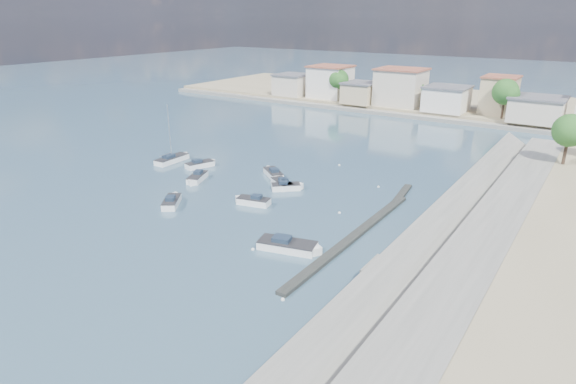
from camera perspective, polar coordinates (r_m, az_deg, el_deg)
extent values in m
plane|color=#2E465D|center=(77.81, 13.12, 3.95)|extent=(400.00, 400.00, 0.00)
cube|color=slate|center=(48.31, 21.84, -6.13)|extent=(5.00, 90.00, 1.80)
cube|color=slate|center=(49.18, 16.93, -5.04)|extent=(4.17, 90.00, 2.86)
cube|color=slate|center=(41.80, 12.79, -10.13)|extent=(5.31, 3.50, 1.94)
cube|color=black|center=(49.20, 7.81, -5.22)|extent=(1.00, 26.00, 0.35)
cube|color=black|center=(61.33, 13.26, -0.35)|extent=(2.00, 8.05, 0.30)
cube|color=gray|center=(126.60, 21.96, 9.54)|extent=(160.00, 40.00, 1.40)
cube|color=slate|center=(106.53, 19.34, 7.91)|extent=(160.00, 2.50, 0.80)
cube|color=beige|center=(128.38, 0.58, 12.56)|extent=(8.00, 8.00, 5.00)
cube|color=#595960|center=(128.04, 0.58, 13.74)|extent=(8.48, 8.48, 0.35)
cube|color=white|center=(124.77, 5.03, 12.84)|extent=(9.00, 9.00, 7.50)
cube|color=#99513D|center=(124.32, 5.09, 14.63)|extent=(9.54, 9.54, 0.35)
cube|color=tan|center=(117.80, 8.61, 11.51)|extent=(7.00, 8.00, 4.50)
cube|color=#595960|center=(117.46, 8.67, 12.68)|extent=(7.42, 8.48, 0.35)
cube|color=beige|center=(115.86, 13.19, 11.95)|extent=(10.00, 9.00, 8.00)
cube|color=#99513D|center=(115.36, 13.36, 13.99)|extent=(10.60, 9.54, 0.35)
cube|color=white|center=(111.70, 18.26, 10.39)|extent=(8.50, 8.50, 5.00)
cube|color=#595960|center=(111.32, 18.41, 11.75)|extent=(9.01, 9.01, 0.35)
cube|color=tan|center=(112.16, 23.73, 10.40)|extent=(6.50, 7.50, 7.50)
cube|color=#99513D|center=(111.67, 24.02, 12.37)|extent=(6.89, 7.95, 0.35)
cube|color=beige|center=(107.31, 27.38, 8.65)|extent=(9.50, 9.00, 4.50)
cube|color=#595960|center=(106.94, 27.59, 9.91)|extent=(10.07, 9.54, 0.35)
cylinder|color=#38281E|center=(120.55, 5.98, 11.55)|extent=(0.44, 0.44, 3.38)
sphere|color=#204617|center=(120.10, 6.04, 13.13)|extent=(4.80, 4.80, 4.80)
sphere|color=#204617|center=(119.18, 6.29, 12.95)|extent=(3.60, 3.60, 3.60)
sphere|color=#204617|center=(120.82, 5.83, 13.25)|extent=(3.30, 3.30, 3.30)
cylinder|color=#38281E|center=(116.13, 14.67, 10.57)|extent=(0.44, 0.44, 2.93)
sphere|color=#204617|center=(115.71, 14.80, 11.98)|extent=(4.16, 4.16, 4.16)
sphere|color=#204617|center=(115.00, 15.07, 11.81)|extent=(3.12, 3.12, 3.12)
sphere|color=#204617|center=(116.28, 14.56, 12.10)|extent=(2.86, 2.86, 2.86)
cylinder|color=#38281E|center=(107.25, 24.10, 8.90)|extent=(0.44, 0.44, 3.60)
sphere|color=#204617|center=(106.71, 24.37, 10.76)|extent=(5.12, 5.12, 5.12)
sphere|color=#204617|center=(105.96, 24.80, 10.51)|extent=(3.84, 3.84, 3.84)
sphere|color=#204617|center=(107.30, 24.01, 10.95)|extent=(3.52, 3.52, 3.52)
cylinder|color=#38281E|center=(76.40, 30.00, 4.05)|extent=(0.44, 0.44, 3.15)
sphere|color=#204617|center=(75.73, 30.41, 6.31)|extent=(4.48, 4.48, 4.48)
sphere|color=#204617|center=(75.19, 30.97, 5.96)|extent=(3.36, 3.36, 3.36)
sphere|color=#204617|center=(76.16, 29.93, 6.57)|extent=(3.08, 3.08, 3.08)
cube|color=white|center=(58.43, -13.63, -1.27)|extent=(3.65, 4.25, 1.00)
cube|color=white|center=(60.03, -13.29, -0.65)|extent=(1.30, 1.30, 1.00)
cube|color=#262628|center=(58.26, -13.67, -0.81)|extent=(3.67, 4.27, 0.08)
cube|color=#1F2E40|center=(57.80, -13.77, -0.73)|extent=(1.51, 1.57, 0.48)
cube|color=white|center=(61.79, -0.25, 0.52)|extent=(3.70, 3.50, 1.00)
cube|color=white|center=(61.99, 1.17, 0.58)|extent=(1.10, 1.10, 1.00)
cube|color=#262628|center=(61.63, -0.25, 0.96)|extent=(3.72, 3.52, 0.08)
cube|color=#1F2E40|center=(61.51, -0.59, 1.16)|extent=(1.42, 1.40, 0.48)
cube|color=white|center=(67.03, -1.75, 2.12)|extent=(4.50, 3.97, 1.00)
cube|color=white|center=(68.75, -2.23, 2.58)|extent=(1.33, 1.33, 1.00)
cube|color=#262628|center=(66.87, -1.76, 2.52)|extent=(4.52, 3.99, 0.08)
cube|color=#1F2E40|center=(66.40, -1.65, 2.61)|extent=(1.67, 1.62, 0.48)
cube|color=white|center=(57.18, -4.08, -1.20)|extent=(4.11, 2.44, 1.00)
cube|color=white|center=(57.84, -5.57, -0.99)|extent=(1.53, 1.53, 1.00)
cube|color=#262628|center=(57.00, -4.09, -0.74)|extent=(4.12, 2.47, 0.08)
cube|color=#1F2E40|center=(56.76, -3.75, -0.56)|extent=(1.35, 1.22, 0.48)
cube|color=white|center=(72.21, -10.41, 3.13)|extent=(2.87, 4.42, 1.00)
cube|color=white|center=(72.98, -9.18, 3.39)|extent=(1.54, 1.54, 1.00)
cube|color=#262628|center=(72.07, -10.43, 3.51)|extent=(2.90, 4.43, 0.08)
cube|color=#1F2E40|center=(71.82, -10.74, 3.63)|extent=(1.35, 1.49, 0.48)
cube|color=white|center=(62.93, -0.69, 0.89)|extent=(4.21, 3.40, 1.00)
cube|color=white|center=(64.39, -1.32, 1.35)|extent=(1.36, 1.36, 1.00)
cube|color=#262628|center=(62.76, -0.69, 1.32)|extent=(4.23, 3.43, 0.08)
cube|color=#1F2E40|center=(62.34, -0.55, 1.43)|extent=(1.53, 1.46, 0.48)
cube|color=white|center=(66.50, -10.68, 1.61)|extent=(3.11, 4.49, 1.00)
cube|color=white|center=(64.91, -11.25, 1.11)|extent=(1.46, 1.46, 1.00)
cube|color=#262628|center=(66.35, -10.71, 2.02)|extent=(3.14, 4.50, 0.08)
cube|color=#1F2E40|center=(66.65, -10.60, 2.33)|extent=(1.40, 1.55, 0.48)
cube|color=white|center=(46.40, -0.08, -6.49)|extent=(5.94, 3.50, 1.00)
cube|color=white|center=(45.73, 2.76, -6.94)|extent=(2.12, 2.12, 1.00)
cube|color=#262628|center=(46.17, -0.08, -5.94)|extent=(5.95, 3.54, 0.08)
cube|color=#1F2E40|center=(46.24, -0.73, -5.57)|extent=(1.95, 1.73, 0.48)
cube|color=white|center=(75.74, -13.60, 3.70)|extent=(2.14, 5.77, 1.00)
cube|color=white|center=(77.44, -12.31, 4.17)|extent=(1.89, 1.89, 1.00)
cube|color=#262628|center=(75.60, -13.63, 4.06)|extent=(2.18, 5.77, 0.08)
cube|color=#1F2E40|center=(75.15, -13.95, 4.13)|extent=(1.25, 1.76, 0.48)
cylinder|color=silver|center=(74.62, -13.88, 7.01)|extent=(0.12, 0.12, 8.00)
cylinder|color=silver|center=(74.61, -14.32, 4.35)|extent=(0.18, 2.40, 0.08)
sphere|color=white|center=(46.54, -4.19, -6.80)|extent=(0.32, 0.32, 0.32)
sphere|color=white|center=(54.40, 16.04, -3.43)|extent=(0.32, 0.32, 0.32)
sphere|color=white|center=(38.93, -0.63, -12.64)|extent=(0.32, 0.32, 0.32)
sphere|color=white|center=(54.94, 6.11, -2.48)|extent=(0.32, 0.32, 0.32)
sphere|color=white|center=(72.32, 6.10, 3.17)|extent=(0.32, 0.32, 0.32)
sphere|color=white|center=(63.93, 10.66, 0.61)|extent=(0.32, 0.32, 0.32)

